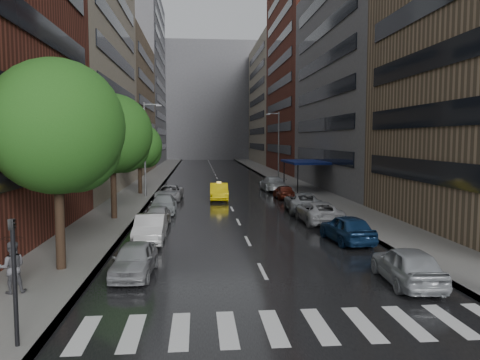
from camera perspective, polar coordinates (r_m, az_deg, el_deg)
name	(u,v)px	position (r m, az deg, el deg)	size (l,w,h in m)	color
ground	(278,304)	(16.75, 4.71, -14.81)	(220.00, 220.00, 0.00)	gray
road	(217,179)	(65.82, -2.76, 0.09)	(14.00, 140.00, 0.01)	black
sidewalk_left	(153,179)	(66.05, -10.59, 0.09)	(4.00, 140.00, 0.15)	gray
sidewalk_right	(281,178)	(66.79, 4.98, 0.21)	(4.00, 140.00, 0.15)	gray
crosswalk	(296,326)	(14.95, 6.88, -17.30)	(13.15, 2.80, 0.01)	silver
buildings_left	(117,71)	(76.01, -14.77, 12.67)	(8.00, 108.00, 38.00)	maroon
buildings_right	(312,78)	(74.95, 8.77, 12.15)	(8.05, 109.10, 36.00)	#937A5B
building_far	(207,102)	(133.94, -4.03, 9.45)	(40.00, 14.00, 32.00)	slate
tree_near	(57,127)	(21.05, -21.46, 6.03)	(5.66, 5.66, 9.02)	#382619
tree_mid	(112,134)	(33.55, -15.30, 5.45)	(5.52, 5.52, 8.80)	#382619
tree_far	(139,146)	(48.32, -12.16, 4.08)	(4.56, 4.56, 7.27)	#382619
taxi	(219,192)	(43.58, -2.58, -1.42)	(1.65, 4.74, 1.56)	yellow
parked_cars_left	(160,211)	(33.11, -9.74, -3.69)	(2.64, 28.76, 1.50)	#95969A
parked_cars_right	(306,204)	(35.79, 8.04, -2.92)	(2.94, 38.38, 1.60)	#9EA2A7
ped_black_umbrella	(12,259)	(18.85, -26.07, -8.69)	(1.08, 0.98, 2.09)	#545359
traffic_light	(14,270)	(13.92, -25.82, -9.84)	(0.18, 0.15, 3.45)	black
street_lamp_left	(146,147)	(45.79, -11.44, 3.95)	(1.74, 0.22, 9.00)	gray
street_lamp_right	(278,145)	(61.42, 4.65, 4.29)	(1.74, 0.22, 9.00)	gray
awning	(305,162)	(51.92, 7.89, 2.18)	(4.00, 8.00, 3.12)	navy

